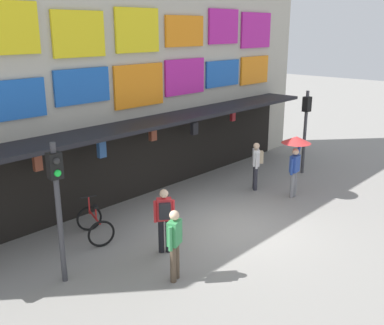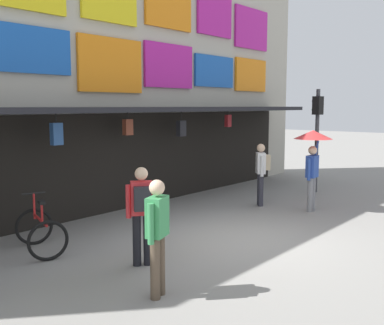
{
  "view_description": "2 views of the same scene",
  "coord_description": "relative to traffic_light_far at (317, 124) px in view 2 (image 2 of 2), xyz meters",
  "views": [
    {
      "loc": [
        -9.44,
        -6.94,
        5.44
      ],
      "look_at": [
        -0.12,
        1.58,
        1.65
      ],
      "focal_mm": 42.07,
      "sensor_mm": 36.0,
      "label": 1
    },
    {
      "loc": [
        -7.57,
        -5.01,
        2.69
      ],
      "look_at": [
        -0.68,
        0.77,
        1.58
      ],
      "focal_mm": 43.09,
      "sensor_mm": 36.0,
      "label": 2
    }
  ],
  "objects": [
    {
      "name": "ground_plane",
      "position": [
        -5.83,
        -1.19,
        -2.14
      ],
      "size": [
        80.0,
        80.0,
        0.0
      ],
      "primitive_type": "plane",
      "color": "gray"
    },
    {
      "name": "bicycle_parked",
      "position": [
        -8.88,
        1.24,
        -1.75
      ],
      "size": [
        1.06,
        1.33,
        1.05
      ],
      "color": "black",
      "rests_on": "ground"
    },
    {
      "name": "shopfront",
      "position": [
        -5.83,
        3.38,
        1.82
      ],
      "size": [
        18.0,
        2.6,
        8.0
      ],
      "color": "#B2AD9E",
      "rests_on": "ground"
    },
    {
      "name": "pedestrian_with_umbrella",
      "position": [
        -2.56,
        -1.09,
        -0.5
      ],
      "size": [
        0.96,
        0.96,
        2.08
      ],
      "color": "gray",
      "rests_on": "ground"
    },
    {
      "name": "pedestrian_in_green",
      "position": [
        -2.79,
        0.26,
        -1.16
      ],
      "size": [
        0.47,
        0.47,
        1.68
      ],
      "color": "#2D2D38",
      "rests_on": "ground"
    },
    {
      "name": "traffic_light_far",
      "position": [
        0.0,
        0.0,
        0.0
      ],
      "size": [
        0.3,
        0.34,
        3.2
      ],
      "color": "#38383D",
      "rests_on": "ground"
    },
    {
      "name": "pedestrian_in_white",
      "position": [
        -8.93,
        -1.81,
        -1.19
      ],
      "size": [
        0.5,
        0.33,
        1.68
      ],
      "color": "brown",
      "rests_on": "ground"
    },
    {
      "name": "pedestrian_in_blue",
      "position": [
        -8.17,
        -0.72,
        -1.16
      ],
      "size": [
        0.48,
        0.47,
        1.68
      ],
      "color": "black",
      "rests_on": "ground"
    }
  ]
}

